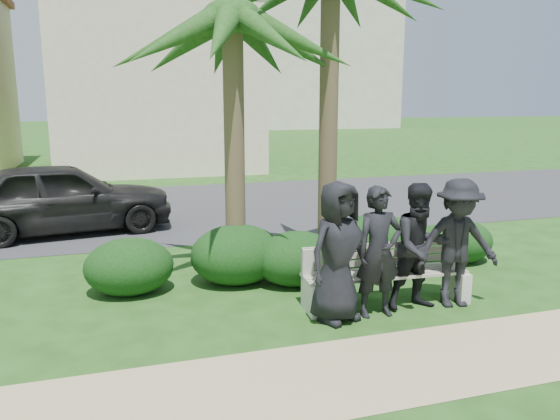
% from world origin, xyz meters
% --- Properties ---
extents(ground, '(160.00, 160.00, 0.00)m').
position_xyz_m(ground, '(0.00, 0.00, 0.00)').
color(ground, '#1F4413').
rests_on(ground, ground).
extents(footpath, '(30.00, 1.60, 0.01)m').
position_xyz_m(footpath, '(0.00, -1.80, 0.00)').
color(footpath, tan).
rests_on(footpath, ground).
extents(asphalt_street, '(160.00, 8.00, 0.01)m').
position_xyz_m(asphalt_street, '(0.00, 8.00, 0.00)').
color(asphalt_street, '#2D2D30').
rests_on(asphalt_street, ground).
extents(stucco_bldg_right, '(8.40, 8.40, 7.30)m').
position_xyz_m(stucco_bldg_right, '(-1.00, 18.00, 3.66)').
color(stucco_bldg_right, beige).
rests_on(stucco_bldg_right, ground).
extents(hotel_tower, '(26.00, 18.00, 37.30)m').
position_xyz_m(hotel_tower, '(14.00, 55.00, 13.41)').
color(hotel_tower, beige).
rests_on(hotel_tower, ground).
extents(park_bench, '(2.42, 0.69, 0.83)m').
position_xyz_m(park_bench, '(0.66, -0.07, 0.38)').
color(park_bench, '#ADA491').
rests_on(park_bench, ground).
extents(man_a, '(1.06, 0.87, 1.87)m').
position_xyz_m(man_a, '(-0.22, -0.40, 0.93)').
color(man_a, black).
rests_on(man_a, ground).
extents(man_b, '(0.65, 0.44, 1.78)m').
position_xyz_m(man_b, '(0.36, -0.41, 0.89)').
color(man_b, black).
rests_on(man_b, ground).
extents(man_c, '(0.86, 0.67, 1.78)m').
position_xyz_m(man_c, '(1.03, -0.35, 0.89)').
color(man_c, black).
rests_on(man_c, ground).
extents(man_d, '(1.28, 0.87, 1.83)m').
position_xyz_m(man_d, '(1.58, -0.41, 0.91)').
color(man_d, black).
rests_on(man_d, ground).
extents(hedge_a, '(1.33, 1.10, 0.87)m').
position_xyz_m(hedge_a, '(-2.81, 1.51, 0.43)').
color(hedge_a, black).
rests_on(hedge_a, ground).
extents(hedge_b, '(1.48, 1.23, 0.97)m').
position_xyz_m(hedge_b, '(-1.14, 1.52, 0.48)').
color(hedge_b, black).
rests_on(hedge_b, ground).
extents(hedge_c, '(1.34, 1.11, 0.87)m').
position_xyz_m(hedge_c, '(-0.26, 1.16, 0.44)').
color(hedge_c, black).
rests_on(hedge_c, ground).
extents(hedge_d, '(1.11, 0.92, 0.72)m').
position_xyz_m(hedge_d, '(1.24, 1.45, 0.36)').
color(hedge_d, black).
rests_on(hedge_d, ground).
extents(hedge_e, '(1.51, 1.25, 0.99)m').
position_xyz_m(hedge_e, '(1.34, 1.56, 0.49)').
color(hedge_e, black).
rests_on(hedge_e, ground).
extents(hedge_f, '(1.21, 1.00, 0.79)m').
position_xyz_m(hedge_f, '(2.98, 1.45, 0.39)').
color(hedge_f, black).
rests_on(hedge_f, ground).
extents(hedge_extra, '(1.11, 0.92, 0.72)m').
position_xyz_m(hedge_extra, '(2.55, 1.45, 0.36)').
color(hedge_extra, black).
rests_on(hedge_extra, ground).
extents(palm_left, '(3.00, 3.00, 5.00)m').
position_xyz_m(palm_left, '(-1.12, 1.65, 4.05)').
color(palm_left, brown).
rests_on(palm_left, ground).
extents(car_a, '(4.89, 2.54, 1.59)m').
position_xyz_m(car_a, '(-4.05, 5.90, 0.79)').
color(car_a, black).
rests_on(car_a, ground).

